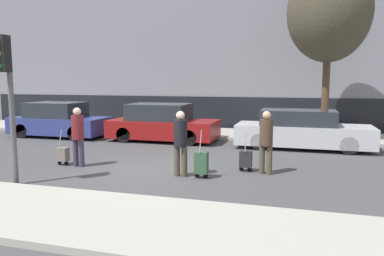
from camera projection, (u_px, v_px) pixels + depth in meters
ground_plane at (158, 170)px, 10.14m from camera, size 80.00×80.00×0.00m
sidewalk_near at (79, 216)px, 6.56m from camera, size 28.00×2.50×0.12m
sidewalk_far at (215, 133)px, 16.80m from camera, size 28.00×3.00×0.12m
parked_car_0 at (59, 121)px, 16.15m from camera, size 4.12×1.82×1.48m
parked_car_1 at (162, 124)px, 15.02m from camera, size 4.30×1.88×1.49m
parked_car_2 at (302, 130)px, 13.34m from camera, size 4.69×1.75×1.38m
pedestrian_left at (78, 133)px, 10.47m from camera, size 0.35×0.34×1.67m
trolley_left at (63, 154)px, 10.73m from camera, size 0.34×0.29×1.04m
pedestrian_center at (181, 140)px, 9.39m from camera, size 0.35×0.34×1.66m
trolley_center at (201, 163)px, 9.28m from camera, size 0.34×0.29×1.21m
pedestrian_right at (266, 139)px, 9.62m from camera, size 0.34×0.34×1.64m
trolley_right at (246, 159)px, 9.97m from camera, size 0.34×0.29×1.09m
traffic_light at (6, 80)px, 8.32m from camera, size 0.28×0.47×3.40m
parked_bicycle at (339, 129)px, 15.06m from camera, size 1.77×0.06×0.96m
bare_tree_near_crossing at (329, 12)px, 14.05m from camera, size 3.11×3.11×6.77m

